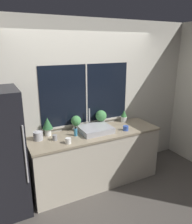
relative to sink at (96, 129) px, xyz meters
name	(u,v)px	position (x,y,z in m)	size (l,w,h in m)	color
ground_plane	(104,192)	(-0.01, -0.34, -0.97)	(14.00, 14.00, 0.00)	#4C4742
wall_back	(86,102)	(-0.01, 0.35, 0.38)	(8.00, 0.09, 2.70)	beige
wall_right	(150,85)	(2.07, 1.16, 0.38)	(0.06, 7.00, 2.70)	beige
counter	(96,158)	(-0.01, -0.03, -0.51)	(2.17, 0.64, 0.92)	beige
sink	(96,129)	(0.00, 0.00, 0.00)	(0.51, 0.47, 0.34)	#ADADB2
potted_plant_far_left	(47,125)	(-0.73, 0.21, 0.13)	(0.16, 0.16, 0.29)	white
potted_plant_center_left	(76,122)	(-0.25, 0.21, 0.10)	(0.17, 0.17, 0.25)	white
potted_plant_center_right	(101,117)	(0.21, 0.21, 0.12)	(0.19, 0.19, 0.28)	white
potted_plant_far_right	(124,116)	(0.69, 0.21, 0.06)	(0.12, 0.12, 0.22)	white
soap_bottle	(76,132)	(-0.35, 0.00, 0.02)	(0.05, 0.05, 0.15)	teal
mug_blue	(126,128)	(0.48, -0.17, -0.01)	(0.09, 0.09, 0.08)	#3351AD
mug_white	(68,141)	(-0.55, -0.21, 0.00)	(0.08, 0.08, 0.08)	white
mug_grey	(55,138)	(-0.69, -0.02, 0.00)	(0.07, 0.07, 0.08)	gray
kettle	(38,135)	(-0.91, 0.11, 0.02)	(0.14, 0.14, 0.14)	#B2B2B7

